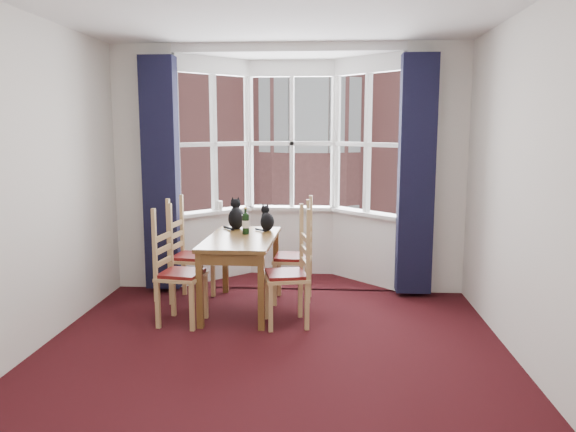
# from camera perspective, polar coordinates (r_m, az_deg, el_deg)

# --- Properties ---
(floor) EXTENTS (4.50, 4.50, 0.00)m
(floor) POSITION_cam_1_polar(r_m,az_deg,el_deg) (4.55, -2.04, -15.25)
(floor) COLOR black
(floor) RESTS_ON ground
(wall_left) EXTENTS (0.00, 4.50, 4.50)m
(wall_left) POSITION_cam_1_polar(r_m,az_deg,el_deg) (4.82, -26.53, 2.46)
(wall_left) COLOR silver
(wall_left) RESTS_ON floor
(wall_right) EXTENTS (0.00, 4.50, 4.50)m
(wall_right) POSITION_cam_1_polar(r_m,az_deg,el_deg) (4.44, 24.48, 2.12)
(wall_right) COLOR silver
(wall_right) RESTS_ON floor
(wall_near) EXTENTS (4.00, 0.00, 4.00)m
(wall_near) POSITION_cam_1_polar(r_m,az_deg,el_deg) (1.99, -9.04, -4.60)
(wall_near) COLOR silver
(wall_near) RESTS_ON floor
(wall_back_pier_left) EXTENTS (0.70, 0.12, 2.80)m
(wall_back_pier_left) POSITION_cam_1_polar(r_m,az_deg,el_deg) (6.73, -14.22, 4.67)
(wall_back_pier_left) COLOR silver
(wall_back_pier_left) RESTS_ON floor
(wall_back_pier_right) EXTENTS (0.70, 0.12, 2.80)m
(wall_back_pier_right) POSITION_cam_1_polar(r_m,az_deg,el_deg) (6.51, 14.67, 4.52)
(wall_back_pier_right) COLOR silver
(wall_back_pier_right) RESTS_ON floor
(bay_window) EXTENTS (2.76, 0.94, 2.80)m
(bay_window) POSITION_cam_1_polar(r_m,az_deg,el_deg) (6.92, 0.27, 5.04)
(bay_window) COLOR white
(bay_window) RESTS_ON floor
(curtain_left) EXTENTS (0.38, 0.22, 2.60)m
(curtain_left) POSITION_cam_1_polar(r_m,az_deg,el_deg) (6.50, -12.76, 4.14)
(curtain_left) COLOR black
(curtain_left) RESTS_ON floor
(curtain_right) EXTENTS (0.38, 0.22, 2.60)m
(curtain_right) POSITION_cam_1_polar(r_m,az_deg,el_deg) (6.30, 12.89, 3.99)
(curtain_right) COLOR black
(curtain_right) RESTS_ON floor
(dining_table) EXTENTS (0.71, 1.29, 0.76)m
(dining_table) POSITION_cam_1_polar(r_m,az_deg,el_deg) (5.78, -4.79, -3.20)
(dining_table) COLOR brown
(dining_table) RESTS_ON floor
(chair_left_near) EXTENTS (0.45, 0.47, 0.92)m
(chair_left_near) POSITION_cam_1_polar(r_m,az_deg,el_deg) (5.52, -11.65, -5.89)
(chair_left_near) COLOR tan
(chair_left_near) RESTS_ON floor
(chair_left_far) EXTENTS (0.46, 0.47, 0.92)m
(chair_left_far) POSITION_cam_1_polar(r_m,az_deg,el_deg) (6.21, -10.51, -4.20)
(chair_left_far) COLOR tan
(chair_left_far) RESTS_ON floor
(chair_right_near) EXTENTS (0.48, 0.50, 0.92)m
(chair_right_near) POSITION_cam_1_polar(r_m,az_deg,el_deg) (5.37, 0.76, -6.12)
(chair_right_near) COLOR tan
(chair_right_near) RESTS_ON floor
(chair_right_far) EXTENTS (0.42, 0.44, 0.92)m
(chair_right_far) POSITION_cam_1_polar(r_m,az_deg,el_deg) (6.06, 1.33, -4.39)
(chair_right_far) COLOR tan
(chair_right_far) RESTS_ON floor
(cat_left) EXTENTS (0.24, 0.29, 0.36)m
(cat_left) POSITION_cam_1_polar(r_m,az_deg,el_deg) (6.24, -5.27, -0.05)
(cat_left) COLOR black
(cat_left) RESTS_ON dining_table
(cat_right) EXTENTS (0.22, 0.25, 0.29)m
(cat_right) POSITION_cam_1_polar(r_m,az_deg,el_deg) (6.11, -2.15, -0.43)
(cat_right) COLOR black
(cat_right) RESTS_ON dining_table
(wine_bottle) EXTENTS (0.07, 0.07, 0.29)m
(wine_bottle) POSITION_cam_1_polar(r_m,az_deg,el_deg) (5.90, -4.33, -0.65)
(wine_bottle) COLOR black
(wine_bottle) RESTS_ON dining_table
(candle_tall) EXTENTS (0.06, 0.06, 0.12)m
(candle_tall) POSITION_cam_1_polar(r_m,az_deg,el_deg) (6.92, -6.92, 1.05)
(candle_tall) COLOR white
(candle_tall) RESTS_ON bay_window
(street) EXTENTS (80.00, 80.00, 0.00)m
(street) POSITION_cam_1_polar(r_m,az_deg,el_deg) (37.22, 3.18, -3.36)
(street) COLOR #333335
(street) RESTS_ON ground
(tenement_building) EXTENTS (18.40, 7.80, 15.20)m
(tenement_building) POSITION_cam_1_polar(r_m,az_deg,el_deg) (18.15, 2.57, 8.01)
(tenement_building) COLOR #99544F
(tenement_building) RESTS_ON street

